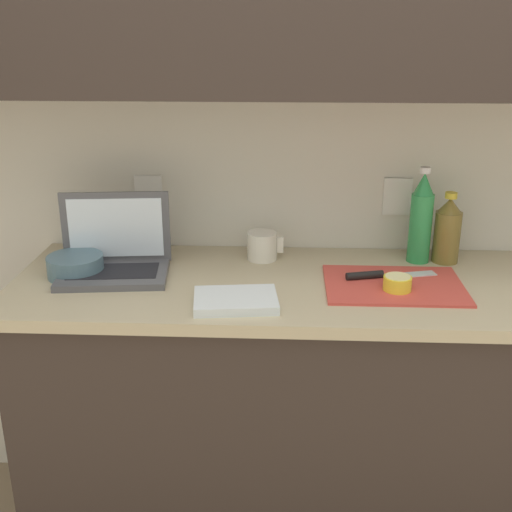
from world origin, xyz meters
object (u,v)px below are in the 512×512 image
(laptop, at_px, (115,255))
(lemon_half_cut, at_px, (397,283))
(bowl_white, at_px, (76,266))
(bottle_green_soda, at_px, (447,231))
(cutting_board, at_px, (394,285))
(measuring_cup, at_px, (262,246))
(knife, at_px, (376,275))
(bottle_oil_tall, at_px, (421,219))

(laptop, distance_m, lemon_half_cut, 0.82)
(bowl_white, bearing_deg, laptop, 15.45)
(bottle_green_soda, distance_m, bowl_white, 1.13)
(cutting_board, xyz_separation_m, bottle_green_soda, (0.19, 0.21, 0.10))
(laptop, relative_size, lemon_half_cut, 4.35)
(measuring_cup, relative_size, bowl_white, 0.70)
(knife, relative_size, bowl_white, 1.66)
(bottle_green_soda, bearing_deg, knife, -144.10)
(knife, height_order, bottle_green_soda, bottle_green_soda)
(bottle_oil_tall, bearing_deg, bottle_green_soda, -0.00)
(knife, xyz_separation_m, bottle_oil_tall, (0.15, 0.17, 0.12))
(bottle_green_soda, height_order, bowl_white, bottle_green_soda)
(cutting_board, xyz_separation_m, measuring_cup, (-0.38, 0.21, 0.04))
(laptop, distance_m, cutting_board, 0.82)
(lemon_half_cut, xyz_separation_m, bowl_white, (-0.93, 0.08, 0.00))
(bowl_white, bearing_deg, bottle_oil_tall, 9.76)
(laptop, relative_size, bowl_white, 2.08)
(laptop, bearing_deg, lemon_half_cut, -13.81)
(cutting_board, relative_size, bowl_white, 2.38)
(knife, relative_size, bottle_oil_tall, 0.91)
(measuring_cup, bearing_deg, laptop, -162.09)
(laptop, xyz_separation_m, measuring_cup, (0.43, 0.14, -0.01))
(cutting_board, relative_size, lemon_half_cut, 4.98)
(lemon_half_cut, xyz_separation_m, bottle_green_soda, (0.19, 0.26, 0.07))
(bottle_green_soda, xyz_separation_m, bowl_white, (-1.12, -0.18, -0.07))
(knife, bearing_deg, bottle_oil_tall, 34.20)
(bottle_oil_tall, height_order, bowl_white, bottle_oil_tall)
(measuring_cup, distance_m, bowl_white, 0.57)
(laptop, bearing_deg, bottle_green_soda, 2.14)
(bottle_green_soda, xyz_separation_m, bottle_oil_tall, (-0.08, 0.00, 0.04))
(knife, xyz_separation_m, measuring_cup, (-0.34, 0.16, 0.03))
(bottle_green_soda, distance_m, bottle_oil_tall, 0.09)
(cutting_board, height_order, bottle_oil_tall, bottle_oil_tall)
(laptop, xyz_separation_m, cutting_board, (0.82, -0.07, -0.05))
(lemon_half_cut, bearing_deg, measuring_cup, 146.94)
(cutting_board, bearing_deg, bowl_white, 177.79)
(cutting_board, height_order, lemon_half_cut, lemon_half_cut)
(cutting_board, height_order, knife, knife)
(knife, xyz_separation_m, lemon_half_cut, (0.05, -0.09, 0.01))
(bottle_green_soda, relative_size, bottle_oil_tall, 0.74)
(cutting_board, distance_m, bowl_white, 0.93)
(cutting_board, xyz_separation_m, bowl_white, (-0.93, 0.04, 0.03))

